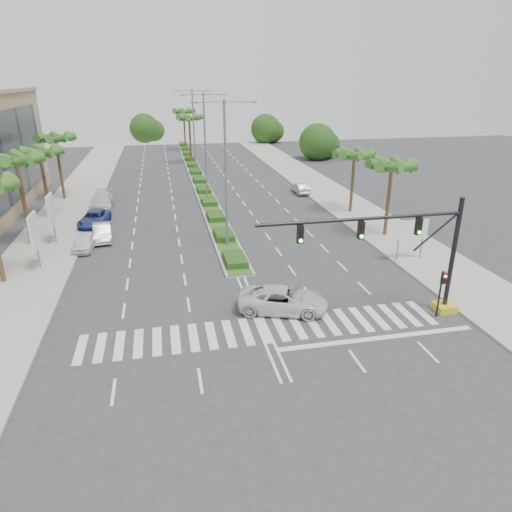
{
  "coord_description": "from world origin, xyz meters",
  "views": [
    {
      "loc": [
        -5.09,
        -22.25,
        13.51
      ],
      "look_at": [
        0.39,
        3.98,
        3.0
      ],
      "focal_mm": 32.0,
      "sensor_mm": 36.0,
      "label": 1
    }
  ],
  "objects": [
    {
      "name": "billboard_near",
      "position": [
        -14.5,
        12.0,
        2.96
      ],
      "size": [
        0.18,
        2.1,
        4.35
      ],
      "color": "slate",
      "rests_on": "ground"
    },
    {
      "name": "car_right",
      "position": [
        11.8,
        31.34,
        0.66
      ],
      "size": [
        1.42,
        4.01,
        1.32
      ],
      "primitive_type": "imported",
      "rotation": [
        0.0,
        0.0,
        3.13
      ],
      "color": "#A3A2A7",
      "rests_on": "ground"
    },
    {
      "name": "streetlight_mid",
      "position": [
        0.0,
        30.0,
        6.81
      ],
      "size": [
        5.1,
        0.25,
        12.0
      ],
      "color": "slate",
      "rests_on": "ground"
    },
    {
      "name": "streetlight_near",
      "position": [
        0.0,
        14.0,
        6.81
      ],
      "size": [
        5.1,
        0.25,
        12.0
      ],
      "color": "slate",
      "rests_on": "ground"
    },
    {
      "name": "direction_sign",
      "position": [
        13.5,
        7.99,
        2.45
      ],
      "size": [
        2.7,
        0.11,
        3.4
      ],
      "color": "slate",
      "rests_on": "ground"
    },
    {
      "name": "palm_left_mid",
      "position": [
        -16.5,
        18.0,
        7.08
      ],
      "size": [
        4.57,
        4.68,
        7.95
      ],
      "color": "brown",
      "rests_on": "ground"
    },
    {
      "name": "car_parked_c",
      "position": [
        -11.8,
        22.71,
        0.7
      ],
      "size": [
        2.98,
        5.31,
        1.4
      ],
      "primitive_type": "imported",
      "rotation": [
        0.0,
        0.0,
        -0.14
      ],
      "color": "navy",
      "rests_on": "ground"
    },
    {
      "name": "ground",
      "position": [
        0.0,
        0.0,
        0.0
      ],
      "size": [
        160.0,
        160.0,
        0.0
      ],
      "primitive_type": "plane",
      "color": "#333335",
      "rests_on": "ground"
    },
    {
      "name": "median",
      "position": [
        0.0,
        45.0,
        0.1
      ],
      "size": [
        2.2,
        75.0,
        0.2
      ],
      "primitive_type": "cube",
      "color": "gray",
      "rests_on": "ground"
    },
    {
      "name": "car_parked_d",
      "position": [
        -11.74,
        29.26,
        0.82
      ],
      "size": [
        2.31,
        5.65,
        1.64
      ],
      "primitive_type": "imported",
      "rotation": [
        0.0,
        0.0,
        -0.0
      ],
      "color": "silver",
      "rests_on": "ground"
    },
    {
      "name": "car_parked_b",
      "position": [
        -10.61,
        18.19,
        0.71
      ],
      "size": [
        1.95,
        4.43,
        1.41
      ],
      "primitive_type": "imported",
      "rotation": [
        0.0,
        0.0,
        0.11
      ],
      "color": "silver",
      "rests_on": "ground"
    },
    {
      "name": "palm_right_far",
      "position": [
        14.5,
        22.0,
        5.91
      ],
      "size": [
        4.57,
        4.68,
        6.75
      ],
      "color": "brown",
      "rests_on": "ground"
    },
    {
      "name": "footpath_right",
      "position": [
        15.2,
        20.0,
        0.07
      ],
      "size": [
        6.0,
        120.0,
        0.15
      ],
      "primitive_type": "cube",
      "color": "gray",
      "rests_on": "ground"
    },
    {
      "name": "palm_left_far",
      "position": [
        -16.5,
        26.0,
        6.5
      ],
      "size": [
        4.57,
        4.68,
        7.35
      ],
      "color": "brown",
      "rests_on": "ground"
    },
    {
      "name": "median_grass",
      "position": [
        0.0,
        45.0,
        0.22
      ],
      "size": [
        1.8,
        75.0,
        0.04
      ],
      "primitive_type": "cube",
      "color": "#30551D",
      "rests_on": "median"
    },
    {
      "name": "palm_left_end",
      "position": [
        -16.5,
        34.0,
        6.88
      ],
      "size": [
        4.57,
        4.68,
        7.75
      ],
      "color": "brown",
      "rests_on": "ground"
    },
    {
      "name": "palm_median_a",
      "position": [
        0.0,
        55.0,
        7.17
      ],
      "size": [
        4.57,
        4.68,
        8.05
      ],
      "color": "brown",
      "rests_on": "ground"
    },
    {
      "name": "signal_gantry",
      "position": [
        9.27,
        -0.0,
        3.46
      ],
      "size": [
        12.6,
        1.2,
        7.2
      ],
      "color": "gold",
      "rests_on": "ground"
    },
    {
      "name": "palm_median_b",
      "position": [
        0.0,
        70.0,
        7.17
      ],
      "size": [
        4.57,
        4.68,
        8.05
      ],
      "color": "brown",
      "rests_on": "ground"
    },
    {
      "name": "palm_right_near",
      "position": [
        14.5,
        14.0,
        6.2
      ],
      "size": [
        4.57,
        4.68,
        7.05
      ],
      "color": "brown",
      "rests_on": "ground"
    },
    {
      "name": "car_crossing",
      "position": [
        1.69,
        2.0,
        0.77
      ],
      "size": [
        6.03,
        4.17,
        1.53
      ],
      "primitive_type": "imported",
      "rotation": [
        0.0,
        0.0,
        1.24
      ],
      "color": "silver",
      "rests_on": "ground"
    },
    {
      "name": "car_parked_a",
      "position": [
        -11.8,
        15.91,
        0.67
      ],
      "size": [
        2.0,
        4.08,
        1.34
      ],
      "primitive_type": "imported",
      "rotation": [
        0.0,
        0.0,
        -0.11
      ],
      "color": "white",
      "rests_on": "ground"
    },
    {
      "name": "footpath_left",
      "position": [
        -15.2,
        20.0,
        0.07
      ],
      "size": [
        6.0,
        120.0,
        0.15
      ],
      "primitive_type": "cube",
      "color": "gray",
      "rests_on": "ground"
    },
    {
      "name": "streetlight_far",
      "position": [
        0.0,
        46.0,
        6.81
      ],
      "size": [
        5.1,
        0.25,
        12.0
      ],
      "color": "slate",
      "rests_on": "ground"
    },
    {
      "name": "pedestrian_signal",
      "position": [
        10.6,
        -0.68,
        2.04
      ],
      "size": [
        0.28,
        0.36,
        3.0
      ],
      "color": "black",
      "rests_on": "ground"
    },
    {
      "name": "billboard_far",
      "position": [
        -14.5,
        18.0,
        2.96
      ],
      "size": [
        0.18,
        2.1,
        4.35
      ],
      "color": "slate",
      "rests_on": "ground"
    }
  ]
}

